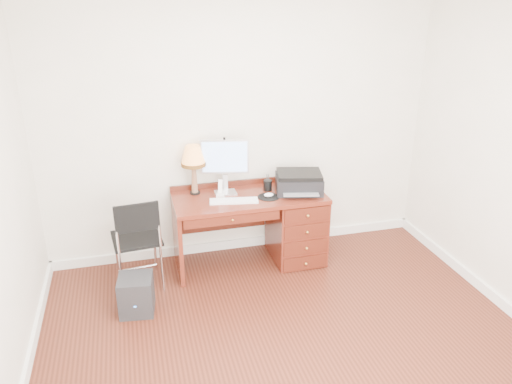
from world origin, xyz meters
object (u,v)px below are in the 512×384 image
object	(u,v)px
leg_lamp	(193,159)
printer	(299,182)
chair	(136,235)
desk	(280,222)
monitor	(224,160)
equipment_box	(136,295)
phone	(221,192)

from	to	relation	value
leg_lamp	printer	bearing A→B (deg)	-11.35
leg_lamp	chair	xyz separation A→B (m)	(-0.61, -0.39, -0.56)
desk	printer	xyz separation A→B (m)	(0.19, -0.02, 0.44)
chair	monitor	bearing A→B (deg)	14.93
chair	desk	bearing A→B (deg)	2.11
equipment_box	monitor	bearing A→B (deg)	44.55
printer	equipment_box	xyz separation A→B (m)	(-1.68, -0.57, -0.68)
leg_lamp	monitor	bearing A→B (deg)	-8.48
desk	equipment_box	bearing A→B (deg)	-158.48
printer	leg_lamp	xyz separation A→B (m)	(-1.02, 0.21, 0.27)
printer	monitor	bearing A→B (deg)	-179.44
printer	chair	xyz separation A→B (m)	(-1.63, -0.19, -0.29)
monitor	printer	size ratio (longest dim) A/B	1.05
printer	phone	world-z (taller)	printer
phone	equipment_box	size ratio (longest dim) A/B	0.51
desk	printer	bearing A→B (deg)	-6.31
desk	leg_lamp	world-z (taller)	leg_lamp
equipment_box	leg_lamp	bearing A→B (deg)	56.87
leg_lamp	phone	xyz separation A→B (m)	(0.24, -0.14, -0.31)
printer	chair	world-z (taller)	printer
phone	chair	size ratio (longest dim) A/B	0.19
equipment_box	phone	bearing A→B (deg)	42.60
monitor	equipment_box	size ratio (longest dim) A/B	1.62
equipment_box	desk	bearing A→B (deg)	28.70
phone	chair	bearing A→B (deg)	-144.09
monitor	equipment_box	distance (m)	1.51
desk	chair	bearing A→B (deg)	-171.83
phone	equipment_box	world-z (taller)	phone
desk	equipment_box	xyz separation A→B (m)	(-1.49, -0.59, -0.24)
desk	monitor	world-z (taller)	monitor
monitor	chair	size ratio (longest dim) A/B	0.60
desk	monitor	distance (m)	0.88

